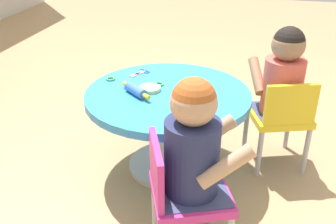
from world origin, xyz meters
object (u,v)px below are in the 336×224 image
object	(u,v)px
child_chair_right	(281,117)
seated_child_right	(284,75)
child_chair_left	(182,192)
rolling_pin	(136,90)
seated_child_left	(194,143)
craft_table	(168,112)
craft_scissors	(141,72)

from	to	relation	value
child_chair_right	seated_child_right	world-z (taller)	seated_child_right
child_chair_left	rolling_pin	bearing A→B (deg)	33.40
seated_child_left	rolling_pin	world-z (taller)	seated_child_left
craft_table	craft_scissors	distance (m)	0.33
craft_table	seated_child_right	distance (m)	0.64
rolling_pin	child_chair_right	bearing A→B (deg)	-72.84
child_chair_right	craft_table	bearing A→B (deg)	105.27
child_chair_right	rolling_pin	size ratio (longest dim) A/B	2.82
craft_table	child_chair_left	size ratio (longest dim) A/B	1.60
child_chair_left	rolling_pin	distance (m)	0.64
seated_child_left	craft_scissors	size ratio (longest dim) A/B	3.59
child_chair_left	craft_scissors	world-z (taller)	child_chair_left
craft_table	craft_scissors	size ratio (longest dim) A/B	6.03
seated_child_right	craft_scissors	xyz separation A→B (m)	(0.03, 0.78, -0.06)
seated_child_left	child_chair_right	distance (m)	0.84
rolling_pin	craft_scissors	distance (m)	0.30
seated_child_right	craft_scissors	size ratio (longest dim) A/B	3.59
seated_child_right	rolling_pin	distance (m)	0.77
craft_table	rolling_pin	xyz separation A→B (m)	(-0.07, 0.15, 0.14)
seated_child_right	rolling_pin	world-z (taller)	seated_child_right
child_chair_left	seated_child_left	world-z (taller)	seated_child_left
craft_scissors	child_chair_left	bearing A→B (deg)	-153.81
seated_child_left	rolling_pin	size ratio (longest dim) A/B	2.69
seated_child_left	craft_scissors	bearing A→B (deg)	28.72
child_chair_left	rolling_pin	world-z (taller)	child_chair_left
child_chair_right	child_chair_left	bearing A→B (deg)	151.56
child_chair_left	child_chair_right	xyz separation A→B (m)	(0.74, -0.40, 0.00)
craft_table	child_chair_left	distance (m)	0.61
craft_table	rolling_pin	distance (m)	0.22
craft_scissors	craft_table	bearing A→B (deg)	-137.12
craft_table	craft_scissors	world-z (taller)	craft_scissors
craft_table	seated_child_left	world-z (taller)	seated_child_left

